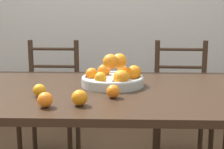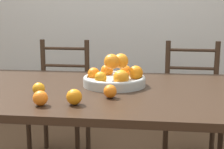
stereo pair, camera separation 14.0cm
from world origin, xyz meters
name	(u,v)px [view 2 (the right image)]	position (x,y,z in m)	size (l,w,h in m)	color
wall_back	(122,1)	(0.00, 1.51, 1.30)	(8.00, 0.06, 2.60)	beige
dining_table	(96,104)	(0.00, 0.00, 0.69)	(1.90, 0.98, 0.78)	black
fruit_bowl	(115,77)	(0.09, 0.08, 0.83)	(0.35, 0.35, 0.18)	#B2B7B2
orange_loose_0	(110,91)	(0.10, -0.18, 0.81)	(0.06, 0.06, 0.06)	orange
orange_loose_1	(74,97)	(-0.04, -0.32, 0.81)	(0.07, 0.07, 0.07)	orange
orange_loose_2	(40,98)	(-0.18, -0.35, 0.81)	(0.07, 0.07, 0.07)	orange
orange_loose_3	(39,89)	(-0.25, -0.17, 0.81)	(0.06, 0.06, 0.06)	orange
chair_left	(61,103)	(-0.42, 0.77, 0.46)	(0.43, 0.41, 0.96)	#382619
chair_right	(191,108)	(0.61, 0.77, 0.46)	(0.44, 0.42, 0.96)	#382619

